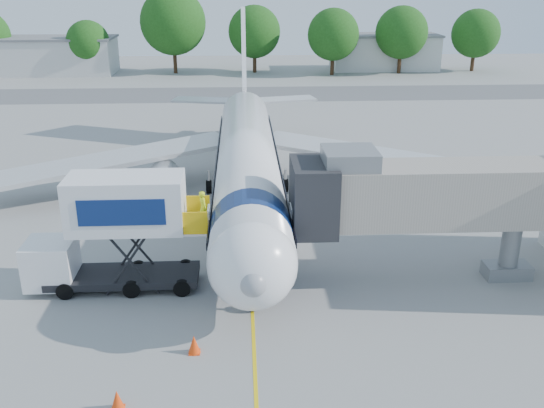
{
  "coord_description": "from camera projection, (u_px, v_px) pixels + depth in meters",
  "views": [
    {
      "loc": [
        -0.35,
        -32.86,
        13.92
      ],
      "look_at": [
        1.12,
        -4.74,
        3.2
      ],
      "focal_mm": 40.0,
      "sensor_mm": 36.0,
      "label": 1
    }
  ],
  "objects": [
    {
      "name": "ground",
      "position": [
        249.0,
        227.0,
        35.64
      ],
      "size": [
        160.0,
        160.0,
        0.0
      ],
      "primitive_type": "plane",
      "color": "gray",
      "rests_on": "ground"
    },
    {
      "name": "guidance_line",
      "position": [
        249.0,
        226.0,
        35.63
      ],
      "size": [
        0.15,
        70.0,
        0.01
      ],
      "primitive_type": "cube",
      "color": "yellow",
      "rests_on": "ground"
    },
    {
      "name": "taxiway_strip",
      "position": [
        243.0,
        94.0,
        74.83
      ],
      "size": [
        120.0,
        10.0,
        0.01
      ],
      "primitive_type": "cube",
      "color": "#59595B",
      "rests_on": "ground"
    },
    {
      "name": "aircraft",
      "position": [
        247.0,
        159.0,
        38.43
      ],
      "size": [
        34.17,
        37.73,
        11.35
      ],
      "color": "white",
      "rests_on": "ground"
    },
    {
      "name": "jet_bridge",
      "position": [
        423.0,
        196.0,
        27.95
      ],
      "size": [
        13.9,
        3.2,
        6.6
      ],
      "color": "#9F9588",
      "rests_on": "ground"
    },
    {
      "name": "catering_hiloader",
      "position": [
        114.0,
        233.0,
        27.81
      ],
      "size": [
        8.55,
        2.44,
        5.5
      ],
      "color": "black",
      "rests_on": "ground"
    },
    {
      "name": "safety_cone_a",
      "position": [
        194.0,
        345.0,
        23.64
      ],
      "size": [
        0.48,
        0.48,
        0.77
      ],
      "color": "#F43F0C",
      "rests_on": "ground"
    },
    {
      "name": "safety_cone_b",
      "position": [
        117.0,
        400.0,
        20.57
      ],
      "size": [
        0.47,
        0.47,
        0.75
      ],
      "color": "#F43F0C",
      "rests_on": "ground"
    },
    {
      "name": "outbuilding_left",
      "position": [
        52.0,
        55.0,
        89.32
      ],
      "size": [
        18.4,
        8.4,
        5.3
      ],
      "color": "beige",
      "rests_on": "ground"
    },
    {
      "name": "outbuilding_right",
      "position": [
        384.0,
        52.0,
        93.63
      ],
      "size": [
        16.4,
        7.4,
        5.3
      ],
      "color": "beige",
      "rests_on": "ground"
    },
    {
      "name": "tree_b",
      "position": [
        88.0,
        42.0,
        87.14
      ],
      "size": [
        6.13,
        6.13,
        7.82
      ],
      "color": "#382314",
      "rests_on": "ground"
    },
    {
      "name": "tree_c",
      "position": [
        173.0,
        22.0,
        88.04
      ],
      "size": [
        9.54,
        9.54,
        12.16
      ],
      "color": "#382314",
      "rests_on": "ground"
    },
    {
      "name": "tree_d",
      "position": [
        254.0,
        32.0,
        89.27
      ],
      "size": [
        7.66,
        7.66,
        9.76
      ],
      "color": "#382314",
      "rests_on": "ground"
    },
    {
      "name": "tree_e",
      "position": [
        333.0,
        35.0,
        87.14
      ],
      "size": [
        7.42,
        7.42,
        9.46
      ],
      "color": "#382314",
      "rests_on": "ground"
    },
    {
      "name": "tree_f",
      "position": [
        402.0,
        32.0,
        88.53
      ],
      "size": [
        7.62,
        7.62,
        9.71
      ],
      "color": "#382314",
      "rests_on": "ground"
    },
    {
      "name": "tree_g",
      "position": [
        476.0,
        34.0,
        90.76
      ],
      "size": [
        7.17,
        7.17,
        9.15
      ],
      "color": "#382314",
      "rests_on": "ground"
    }
  ]
}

